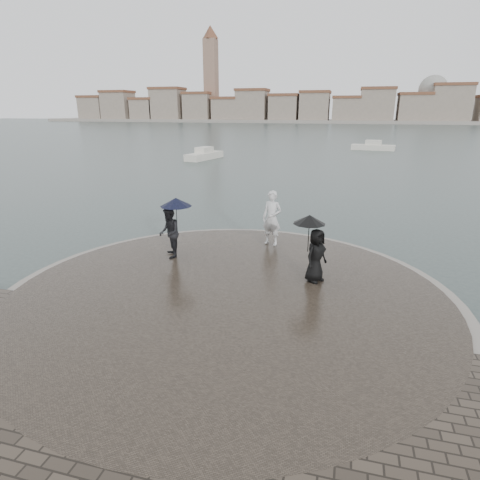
% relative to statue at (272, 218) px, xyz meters
% --- Properties ---
extents(ground, '(400.00, 400.00, 0.00)m').
position_rel_statue_xyz_m(ground, '(-0.39, -7.83, -1.37)').
color(ground, '#2B3835').
rests_on(ground, ground).
extents(kerb_ring, '(12.50, 12.50, 0.32)m').
position_rel_statue_xyz_m(kerb_ring, '(-0.39, -4.33, -1.21)').
color(kerb_ring, gray).
rests_on(kerb_ring, ground).
extents(quay_tip, '(11.90, 11.90, 0.36)m').
position_rel_statue_xyz_m(quay_tip, '(-0.39, -4.33, -1.19)').
color(quay_tip, '#2D261E').
rests_on(quay_tip, ground).
extents(statue, '(0.84, 0.66, 2.01)m').
position_rel_statue_xyz_m(statue, '(0.00, 0.00, 0.00)').
color(statue, silver).
rests_on(statue, quay_tip).
extents(visitor_left, '(1.26, 1.15, 2.04)m').
position_rel_statue_xyz_m(visitor_left, '(-3.00, -2.18, 0.11)').
color(visitor_left, black).
rests_on(visitor_left, quay_tip).
extents(visitor_right, '(1.14, 1.03, 1.95)m').
position_rel_statue_xyz_m(visitor_right, '(1.79, -2.93, 0.06)').
color(visitor_right, black).
rests_on(visitor_right, quay_tip).
extents(far_skyline, '(260.00, 20.00, 37.00)m').
position_rel_statue_xyz_m(far_skyline, '(-6.68, 152.88, 4.24)').
color(far_skyline, gray).
rests_on(far_skyline, ground).
extents(boats, '(43.19, 21.02, 1.50)m').
position_rel_statue_xyz_m(boats, '(6.67, 32.15, -0.99)').
color(boats, beige).
rests_on(boats, ground).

